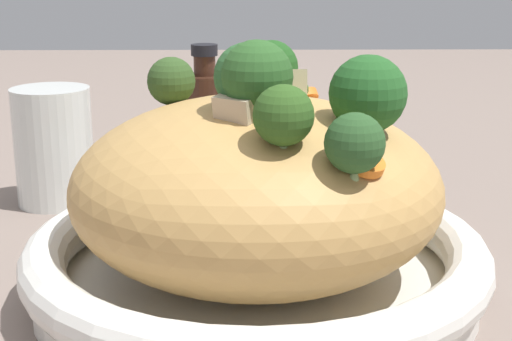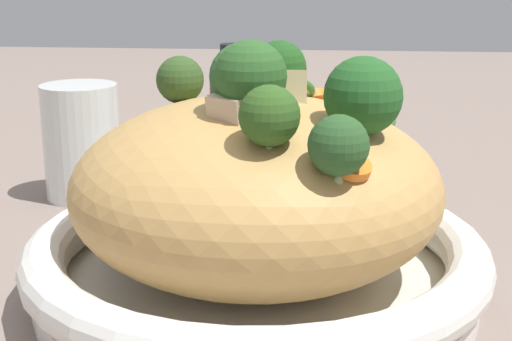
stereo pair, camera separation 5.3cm
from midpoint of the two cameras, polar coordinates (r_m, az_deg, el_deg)
ground_plane at (r=0.57m, az=-2.73°, el=-9.28°), size 3.00×3.00×0.00m
serving_bowl at (r=0.56m, az=-2.76°, el=-6.89°), size 0.34×0.34×0.05m
noodle_heap at (r=0.54m, az=-2.84°, el=-1.36°), size 0.26×0.26×0.13m
broccoli_florets at (r=0.50m, az=-1.01°, el=6.10°), size 0.20×0.19×0.08m
carrot_coins at (r=0.55m, az=1.83°, el=4.58°), size 0.19×0.12×0.04m
zucchini_slices at (r=0.58m, az=2.13°, el=5.25°), size 0.06×0.11×0.05m
chicken_chunks at (r=0.51m, az=-2.09°, el=5.54°), size 0.08×0.06×0.03m
soy_sauce_bottle at (r=0.83m, az=-5.67°, el=3.46°), size 0.05×0.05×0.15m
drinking_glass at (r=0.78m, az=-16.91°, el=1.73°), size 0.08×0.08×0.12m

